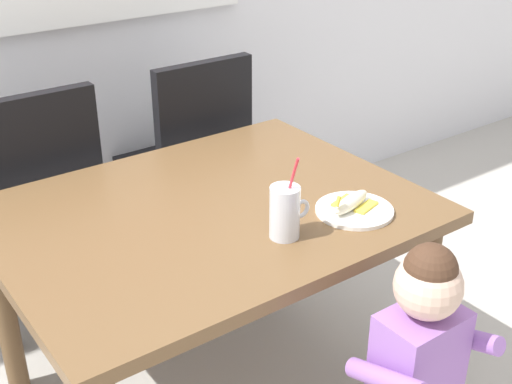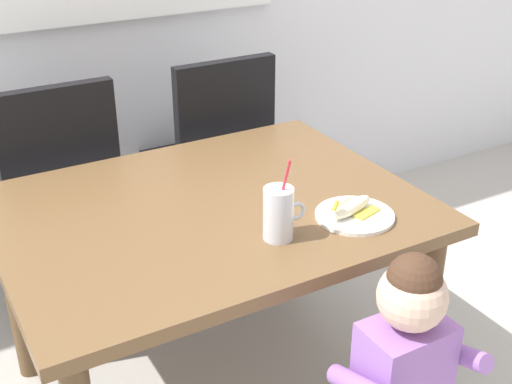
# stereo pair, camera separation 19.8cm
# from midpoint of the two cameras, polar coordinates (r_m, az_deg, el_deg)

# --- Properties ---
(dining_table) EXTENTS (1.24, 0.96, 0.72)m
(dining_table) POSITION_cam_midpoint_polar(r_m,az_deg,el_deg) (2.08, -1.12, -3.56)
(dining_table) COLOR brown
(dining_table) RESTS_ON ground
(dining_chair_left) EXTENTS (0.44, 0.45, 0.96)m
(dining_chair_left) POSITION_cam_midpoint_polar(r_m,az_deg,el_deg) (2.62, -14.29, 0.49)
(dining_chair_left) COLOR black
(dining_chair_left) RESTS_ON ground
(dining_chair_right) EXTENTS (0.44, 0.45, 0.96)m
(dining_chair_right) POSITION_cam_midpoint_polar(r_m,az_deg,el_deg) (2.83, -1.56, 3.34)
(dining_chair_right) COLOR black
(dining_chair_right) RESTS_ON ground
(toddler_standing) EXTENTS (0.33, 0.24, 0.84)m
(toddler_standing) POSITION_cam_midpoint_polar(r_m,az_deg,el_deg) (1.80, 15.55, -13.78)
(toddler_standing) COLOR #3F4760
(toddler_standing) RESTS_ON ground
(milk_cup) EXTENTS (0.13, 0.09, 0.25)m
(milk_cup) POSITION_cam_midpoint_polar(r_m,az_deg,el_deg) (1.84, 5.01, -2.13)
(milk_cup) COLOR silver
(milk_cup) RESTS_ON dining_table
(snack_plate) EXTENTS (0.23, 0.23, 0.01)m
(snack_plate) POSITION_cam_midpoint_polar(r_m,az_deg,el_deg) (2.00, 11.12, -2.03)
(snack_plate) COLOR white
(snack_plate) RESTS_ON dining_table
(peeled_banana) EXTENTS (0.18, 0.12, 0.07)m
(peeled_banana) POSITION_cam_midpoint_polar(r_m,az_deg,el_deg) (1.99, 10.89, -1.34)
(peeled_banana) COLOR #F4EAC6
(peeled_banana) RESTS_ON snack_plate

